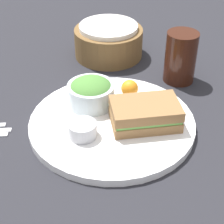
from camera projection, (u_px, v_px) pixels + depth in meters
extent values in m
plane|color=#232328|center=(112.00, 126.00, 0.77)|extent=(4.00, 4.00, 0.00)
cylinder|color=white|center=(112.00, 123.00, 0.77)|extent=(0.34, 0.34, 0.02)
cube|color=olive|center=(145.00, 119.00, 0.75)|extent=(0.14, 0.09, 0.02)
cube|color=#6BB24C|center=(145.00, 114.00, 0.74)|extent=(0.13, 0.09, 0.01)
cube|color=olive|center=(145.00, 108.00, 0.73)|extent=(0.14, 0.09, 0.02)
cylinder|color=silver|center=(91.00, 94.00, 0.80)|extent=(0.10, 0.10, 0.05)
ellipsoid|color=#4C8438|center=(91.00, 89.00, 0.79)|extent=(0.09, 0.09, 0.05)
cylinder|color=#B7B7BC|center=(83.00, 130.00, 0.71)|extent=(0.06, 0.06, 0.03)
sphere|color=orange|center=(130.00, 88.00, 0.83)|extent=(0.04, 0.04, 0.04)
cylinder|color=#38190F|center=(181.00, 57.00, 0.89)|extent=(0.08, 0.08, 0.12)
cylinder|color=brown|center=(109.00, 42.00, 1.01)|extent=(0.18, 0.18, 0.08)
cylinder|color=white|center=(108.00, 27.00, 0.98)|extent=(0.15, 0.15, 0.01)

